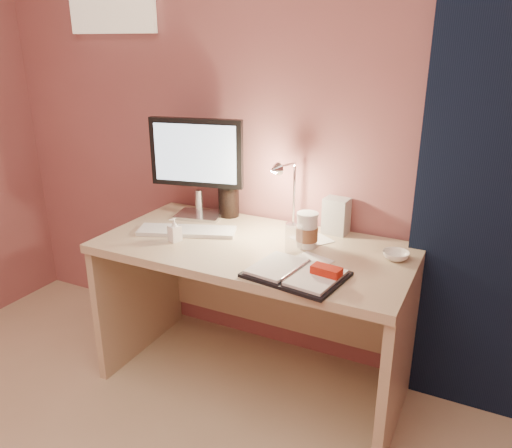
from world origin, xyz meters
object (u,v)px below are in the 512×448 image
at_px(desk, 261,283).
at_px(clear_cup, 294,240).
at_px(keyboard, 187,231).
at_px(dark_jar, 229,202).
at_px(monitor, 197,159).
at_px(lotion_bottle, 174,230).
at_px(bowl, 396,256).
at_px(desk_lamp, 293,189).
at_px(product_box, 336,216).
at_px(planner, 298,273).
at_px(coffee_cup, 307,231).

distance_m(desk, clear_cup, 0.37).
relative_size(keyboard, dark_jar, 2.99).
relative_size(monitor, dark_jar, 3.31).
bearing_deg(lotion_bottle, bowl, 14.29).
xyz_separation_m(desk, keyboard, (-0.35, -0.08, 0.24)).
height_order(dark_jar, desk_lamp, desk_lamp).
height_order(monitor, clear_cup, monitor).
height_order(product_box, desk_lamp, desk_lamp).
height_order(planner, bowl, planner).
bearing_deg(lotion_bottle, desk, 29.69).
bearing_deg(keyboard, dark_jar, 58.47).
bearing_deg(desk, planner, -43.94).
distance_m(clear_cup, lotion_bottle, 0.55).
bearing_deg(product_box, lotion_bottle, -141.23).
height_order(bowl, dark_jar, dark_jar).
height_order(planner, coffee_cup, coffee_cup).
bearing_deg(dark_jar, monitor, -146.74).
bearing_deg(desk, desk_lamp, 57.36).
xyz_separation_m(monitor, lotion_bottle, (0.08, -0.33, -0.25)).
xyz_separation_m(bowl, dark_jar, (-0.90, 0.18, 0.06)).
distance_m(coffee_cup, dark_jar, 0.56).
xyz_separation_m(clear_cup, bowl, (0.40, 0.14, -0.05)).
height_order(bowl, product_box, product_box).
bearing_deg(monitor, clear_cup, -32.58).
distance_m(planner, clear_cup, 0.22).
height_order(lotion_bottle, dark_jar, dark_jar).
bearing_deg(product_box, coffee_cup, -101.28).
bearing_deg(desk, lotion_bottle, -150.31).
relative_size(lotion_bottle, product_box, 0.64).
bearing_deg(dark_jar, clear_cup, -32.91).
xyz_separation_m(lotion_bottle, product_box, (0.62, 0.43, 0.03)).
relative_size(monitor, keyboard, 1.11).
distance_m(clear_cup, dark_jar, 0.59).
bearing_deg(desk, dark_jar, 143.13).
bearing_deg(dark_jar, coffee_cup, -22.48).
distance_m(coffee_cup, bowl, 0.39).
xyz_separation_m(lotion_bottle, dark_jar, (0.05, 0.42, 0.02)).
relative_size(keyboard, desk_lamp, 1.35).
distance_m(keyboard, clear_cup, 0.55).
xyz_separation_m(keyboard, product_box, (0.63, 0.31, 0.08)).
height_order(clear_cup, lotion_bottle, clear_cup).
bearing_deg(dark_jar, keyboard, -100.51).
bearing_deg(planner, clear_cup, 125.79).
distance_m(keyboard, planner, 0.68).
bearing_deg(keyboard, planner, -38.32).
height_order(desk, dark_jar, dark_jar).
height_order(lotion_bottle, product_box, product_box).
height_order(planner, desk_lamp, desk_lamp).
xyz_separation_m(keyboard, clear_cup, (0.55, -0.01, 0.06)).
height_order(desk, product_box, product_box).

